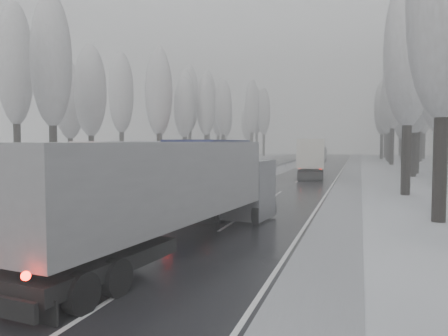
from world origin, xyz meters
The scene contains 52 objects.
carriageway_right centered at (5.25, 30.00, 0.01)m, with size 7.50×200.00×0.03m, color black.
carriageway_left centered at (-5.25, 30.00, 0.01)m, with size 7.50×200.00×0.03m, color black.
median_slush centered at (0.00, 30.00, 0.02)m, with size 3.00×200.00×0.04m, color #989AA0.
shoulder_right centered at (10.20, 30.00, 0.02)m, with size 2.40×200.00×0.04m, color #989AA0.
shoulder_left centered at (-10.20, 30.00, 0.02)m, with size 2.40×200.00×0.04m, color #989AA0.
median_guardrail centered at (0.00, 29.99, 0.60)m, with size 0.12×200.00×0.76m.
tree_16 centered at (15.04, 15.67, 10.67)m, with size 3.60×3.60×16.53m.
tree_18 centered at (14.51, 27.03, 10.70)m, with size 3.60×3.60×16.58m.
tree_20 centered at (17.90, 35.17, 10.14)m, with size 3.60×3.60×15.71m.
tree_22 centered at (17.02, 45.60, 10.24)m, with size 3.60×3.60×15.86m.
tree_24 centered at (17.90, 51.02, 13.19)m, with size 3.60×3.60×20.49m.
tree_26 centered at (17.56, 61.27, 12.10)m, with size 3.60×3.60×18.78m.
tree_28 centered at (16.34, 71.95, 12.64)m, with size 3.60×3.60×19.62m.
tree_29 centered at (23.71, 75.95, 11.67)m, with size 3.60×3.60×18.11m.
tree_30 centered at (16.56, 81.70, 11.52)m, with size 3.60×3.60×17.86m.
tree_31 centered at (22.48, 85.70, 11.97)m, with size 3.60×3.60×18.58m.
tree_32 centered at (16.63, 89.21, 11.18)m, with size 3.60×3.60×17.33m.
tree_33 centered at (19.77, 93.21, 9.26)m, with size 3.60×3.60×14.33m.
tree_34 centered at (15.73, 96.32, 11.37)m, with size 3.60×3.60×17.63m.
tree_35 centered at (24.94, 100.32, 11.77)m, with size 3.60×3.60×18.25m.
tree_36 centered at (17.04, 106.16, 13.02)m, with size 3.60×3.60×20.23m.
tree_37 centered at (24.02, 110.16, 10.56)m, with size 3.60×3.60×16.37m.
tree_38 centered at (18.73, 116.73, 11.59)m, with size 3.60×3.60×17.97m.
tree_39 centered at (21.55, 120.73, 10.45)m, with size 3.60×3.60×16.19m.
tree_58 centered at (-15.13, 24.57, 11.10)m, with size 3.60×3.60×17.21m.
tree_59 centered at (-22.80, 28.57, 11.87)m, with size 3.60×3.60×18.41m.
tree_60 centered at (-17.75, 34.20, 9.59)m, with size 3.60×3.60×14.84m.
tree_61 centered at (-23.52, 38.20, 9.02)m, with size 3.60×3.60×13.95m.
tree_62 centered at (-13.94, 43.73, 10.36)m, with size 3.60×3.60×16.04m.
tree_63 centered at (-21.85, 47.73, 10.89)m, with size 3.60×3.60×16.88m.
tree_64 centered at (-18.26, 52.71, 9.96)m, with size 3.60×3.60×15.42m.
tree_65 centered at (-20.05, 56.71, 12.55)m, with size 3.60×3.60×19.48m.
tree_66 centered at (-18.16, 62.35, 9.84)m, with size 3.60×3.60×15.23m.
tree_67 centered at (-19.54, 66.35, 11.03)m, with size 3.60×3.60×17.09m.
tree_68 centered at (-16.58, 69.11, 10.75)m, with size 3.60×3.60×16.65m.
tree_69 centered at (-21.42, 73.11, 12.46)m, with size 3.60×3.60×19.35m.
tree_70 centered at (-16.33, 79.19, 11.03)m, with size 3.60×3.60×17.09m.
tree_71 centered at (-21.09, 83.19, 12.63)m, with size 3.60×3.60×19.61m.
tree_72 centered at (-18.93, 88.54, 9.76)m, with size 3.60×3.60×15.11m.
tree_73 centered at (-21.82, 92.54, 11.11)m, with size 3.60×3.60×17.22m.
tree_74 centered at (-15.07, 99.33, 12.67)m, with size 3.60×3.60×19.68m.
tree_75 centered at (-24.20, 103.33, 11.99)m, with size 3.60×3.60×18.60m.
tree_76 centered at (-14.05, 108.72, 11.95)m, with size 3.60×3.60×18.55m.
tree_77 centered at (-19.66, 112.72, 9.26)m, with size 3.60×3.60×14.32m.
tree_78 centered at (-17.56, 115.31, 12.59)m, with size 3.60×3.60×19.55m.
tree_79 centered at (-20.33, 119.31, 11.01)m, with size 3.60×3.60×17.07m.
truck_grey_tarp centered at (4.83, 6.59, 2.34)m, with size 4.32×15.79×4.01m.
truck_blue_box centered at (2.55, 18.35, 2.41)m, with size 4.34×16.21×4.12m.
truck_cream_box centered at (5.86, 42.66, 2.50)m, with size 4.10×16.84×4.28m.
box_truck_distant centered at (3.05, 84.28, 1.45)m, with size 2.53×7.67×2.84m.
truck_red_white centered at (-3.34, 17.93, 2.36)m, with size 2.78×15.80×4.04m.
truck_red_red centered at (-4.81, 43.44, 2.33)m, with size 4.14×15.73×4.00m.
Camera 1 is at (11.24, -8.26, 4.05)m, focal length 35.00 mm.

